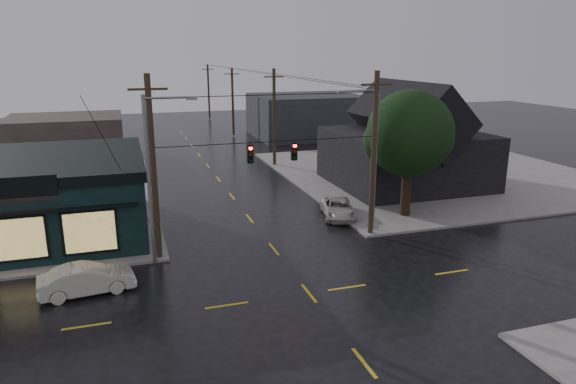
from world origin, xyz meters
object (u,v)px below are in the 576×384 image
object	(u,v)px
utility_pole_nw	(160,259)
sedan_cream	(87,279)
utility_pole_ne	(370,235)
suv_silver	(338,208)
corner_tree	(410,134)

from	to	relation	value
utility_pole_nw	sedan_cream	size ratio (longest dim) A/B	2.31
utility_pole_ne	suv_silver	bearing A→B (deg)	97.14
corner_tree	suv_silver	distance (m)	7.02
corner_tree	utility_pole_nw	bearing A→B (deg)	-171.23
sedan_cream	suv_silver	size ratio (longest dim) A/B	0.97
corner_tree	utility_pole_nw	distance (m)	18.17
utility_pole_ne	suv_silver	world-z (taller)	utility_pole_ne
utility_pole_nw	suv_silver	distance (m)	13.14
utility_pole_nw	sedan_cream	xyz separation A→B (m)	(-3.58, -3.25, 0.72)
suv_silver	sedan_cream	bearing A→B (deg)	-141.38
utility_pole_ne	suv_silver	size ratio (longest dim) A/B	2.24
utility_pole_nw	corner_tree	bearing A→B (deg)	8.77
utility_pole_nw	utility_pole_ne	bearing A→B (deg)	0.00
utility_pole_nw	utility_pole_ne	world-z (taller)	same
corner_tree	suv_silver	world-z (taller)	corner_tree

